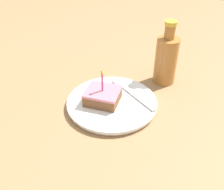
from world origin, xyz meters
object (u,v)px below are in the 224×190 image
(plate, at_px, (112,103))
(fork, at_px, (130,92))
(bottle, at_px, (166,59))
(cake_slice, at_px, (103,96))

(plate, relative_size, fork, 1.63)
(fork, distance_m, bottle, 0.16)
(cake_slice, relative_size, fork, 0.66)
(fork, xyz_separation_m, bottle, (-0.12, 0.08, 0.06))
(bottle, bearing_deg, cake_slice, -37.81)
(plate, height_order, cake_slice, cake_slice)
(plate, height_order, bottle, bottle)
(fork, bearing_deg, cake_slice, -44.66)
(bottle, bearing_deg, plate, -34.87)
(plate, bearing_deg, cake_slice, -62.22)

